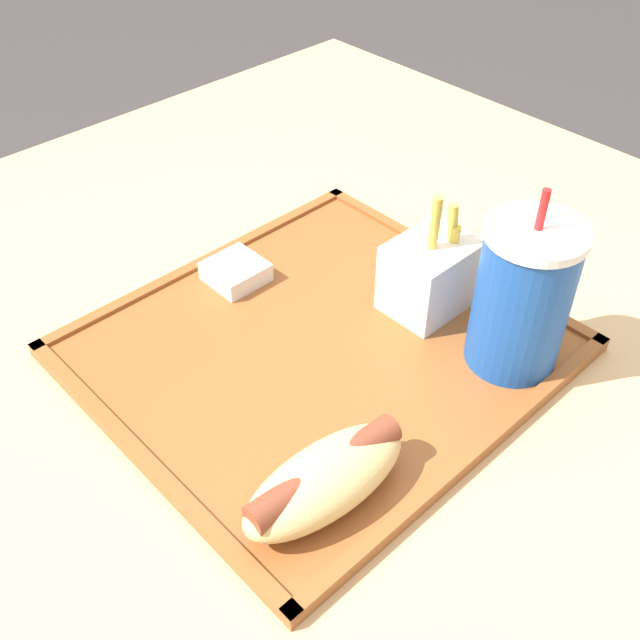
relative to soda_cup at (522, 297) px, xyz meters
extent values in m
cube|color=tan|center=(0.08, -0.16, -0.46)|extent=(1.02, 1.01, 0.77)
cube|color=brown|center=(0.11, -0.13, -0.07)|extent=(0.39, 0.36, 0.01)
cube|color=brown|center=(0.11, -0.30, -0.07)|extent=(0.39, 0.01, 0.00)
cube|color=brown|center=(0.11, 0.05, -0.07)|extent=(0.39, 0.01, 0.00)
cube|color=brown|center=(-0.08, -0.13, -0.07)|extent=(0.01, 0.36, 0.00)
cube|color=brown|center=(0.30, -0.13, -0.07)|extent=(0.01, 0.36, 0.00)
cylinder|color=#194CA5|center=(0.00, 0.00, 0.00)|extent=(0.08, 0.08, 0.13)
cylinder|color=white|center=(0.00, 0.00, 0.06)|extent=(0.08, 0.08, 0.01)
cylinder|color=red|center=(0.00, 0.00, 0.09)|extent=(0.01, 0.01, 0.03)
ellipsoid|color=#DBB270|center=(0.22, 0.00, -0.05)|extent=(0.15, 0.07, 0.05)
cylinder|color=brown|center=(0.22, 0.00, -0.04)|extent=(0.13, 0.03, 0.02)
cube|color=silver|center=(0.00, -0.10, -0.03)|extent=(0.08, 0.06, 0.07)
cylinder|color=gold|center=(0.00, -0.10, 0.01)|extent=(0.01, 0.01, 0.09)
cylinder|color=gold|center=(-0.02, -0.09, -0.01)|extent=(0.01, 0.01, 0.06)
cylinder|color=gold|center=(-0.02, -0.09, 0.00)|extent=(0.01, 0.02, 0.08)
cube|color=silver|center=(0.11, -0.25, -0.06)|extent=(0.05, 0.05, 0.02)
cube|color=white|center=(0.11, -0.25, -0.05)|extent=(0.04, 0.04, 0.00)
camera|label=1|loc=(0.45, 0.23, 0.40)|focal=42.00mm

